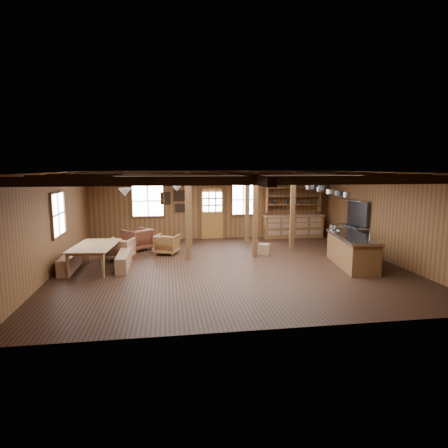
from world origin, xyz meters
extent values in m
cube|color=black|center=(0.00, 0.00, -0.01)|extent=(10.00, 9.00, 0.02)
cube|color=black|center=(0.00, 0.00, 2.81)|extent=(10.00, 9.00, 0.02)
cube|color=#593619|center=(-5.01, 0.00, 1.40)|extent=(0.02, 9.00, 2.80)
cube|color=#593619|center=(5.01, 0.00, 1.40)|extent=(0.02, 9.00, 2.80)
cube|color=#593619|center=(0.00, 4.51, 1.40)|extent=(10.00, 0.02, 2.80)
cube|color=#593619|center=(0.00, -4.51, 1.40)|extent=(10.00, 0.02, 2.80)
cube|color=black|center=(0.00, -3.50, 2.68)|extent=(9.80, 0.12, 0.18)
cube|color=black|center=(0.00, -2.00, 2.68)|extent=(9.80, 0.12, 0.18)
cube|color=black|center=(0.00, -0.50, 2.68)|extent=(9.80, 0.12, 0.18)
cube|color=black|center=(0.00, 1.00, 2.68)|extent=(9.80, 0.12, 0.18)
cube|color=black|center=(0.00, 2.50, 2.68)|extent=(9.80, 0.12, 0.18)
cube|color=black|center=(0.00, 3.80, 2.68)|extent=(9.80, 0.12, 0.18)
cube|color=black|center=(0.00, 0.00, 2.68)|extent=(0.18, 8.82, 0.18)
cube|color=#442C13|center=(-1.20, 1.00, 1.40)|extent=(0.15, 0.15, 2.80)
cube|color=#442C13|center=(-1.00, 3.20, 1.40)|extent=(0.15, 0.15, 2.80)
cube|color=#442C13|center=(1.00, 1.00, 1.40)|extent=(0.15, 0.15, 2.80)
cube|color=#442C13|center=(1.20, 3.20, 1.40)|extent=(0.15, 0.15, 2.80)
cube|color=#442C13|center=(2.60, 2.00, 1.40)|extent=(0.15, 0.15, 2.80)
cube|color=brown|center=(0.00, 4.45, 0.55)|extent=(0.90, 0.06, 1.10)
cube|color=#442C13|center=(-0.48, 4.45, 1.05)|extent=(0.06, 0.08, 2.10)
cube|color=#442C13|center=(0.48, 4.45, 1.05)|extent=(0.06, 0.08, 2.10)
cube|color=#442C13|center=(0.00, 4.45, 2.12)|extent=(1.02, 0.08, 0.06)
cube|color=white|center=(0.00, 4.45, 1.55)|extent=(0.84, 0.02, 0.90)
cube|color=white|center=(-2.60, 4.46, 1.60)|extent=(1.20, 0.02, 1.20)
cube|color=#442C13|center=(-2.60, 4.46, 1.60)|extent=(1.32, 0.06, 1.32)
cube|color=white|center=(1.30, 4.46, 1.60)|extent=(0.90, 0.02, 1.20)
cube|color=#442C13|center=(1.30, 4.46, 1.60)|extent=(1.02, 0.06, 1.32)
cube|color=white|center=(-4.96, 0.50, 1.60)|extent=(0.02, 1.20, 1.20)
cube|color=#442C13|center=(-4.96, 0.50, 1.60)|extent=(0.14, 1.24, 1.32)
cube|color=beige|center=(-1.30, 4.46, 1.80)|extent=(0.50, 0.03, 0.40)
cube|color=black|center=(-1.30, 4.45, 1.80)|extent=(0.55, 0.02, 0.45)
cube|color=beige|center=(-1.90, 4.46, 1.70)|extent=(0.35, 0.03, 0.45)
cube|color=black|center=(-1.90, 4.45, 1.70)|extent=(0.40, 0.02, 0.50)
cube|color=beige|center=(-1.30, 4.46, 1.30)|extent=(0.40, 0.03, 0.30)
cube|color=black|center=(-1.30, 4.45, 1.30)|extent=(0.45, 0.02, 0.35)
cube|color=brown|center=(3.40, 4.20, 0.45)|extent=(2.50, 0.55, 0.90)
cube|color=brown|center=(3.40, 4.18, 0.93)|extent=(2.55, 0.60, 0.06)
cube|color=brown|center=(3.40, 4.25, 1.40)|extent=(2.30, 0.35, 0.04)
cube|color=brown|center=(3.40, 4.25, 1.75)|extent=(2.30, 0.35, 0.04)
cube|color=brown|center=(3.40, 4.25, 2.10)|extent=(2.30, 0.35, 0.04)
cube|color=brown|center=(2.25, 4.25, 1.75)|extent=(0.04, 0.35, 1.40)
cube|color=brown|center=(4.55, 4.25, 1.75)|extent=(0.04, 0.35, 1.40)
cylinder|color=#2F2E31|center=(-3.00, 0.00, 2.58)|extent=(0.02, 0.02, 0.45)
cone|color=white|center=(-3.00, 0.00, 2.25)|extent=(0.36, 0.36, 0.22)
cylinder|color=#2F2E31|center=(-1.50, 2.00, 2.58)|extent=(0.02, 0.02, 0.45)
cone|color=white|center=(-1.50, 2.00, 2.25)|extent=(0.36, 0.36, 0.22)
cylinder|color=#2F2E31|center=(3.05, 0.30, 2.55)|extent=(0.04, 3.00, 0.04)
cylinder|color=#2F2E31|center=(3.11, -1.05, 2.40)|extent=(0.01, 0.01, 0.29)
cylinder|color=#B2B5B9|center=(3.11, -1.05, 2.19)|extent=(0.20, 0.20, 0.14)
cylinder|color=#2F2E31|center=(3.09, -0.60, 2.41)|extent=(0.01, 0.01, 0.29)
cylinder|color=#2F2E31|center=(3.09, -0.60, 2.19)|extent=(0.24, 0.24, 0.14)
cylinder|color=#2F2E31|center=(3.04, -0.15, 2.42)|extent=(0.01, 0.01, 0.26)
cylinder|color=#B2B5B9|center=(3.04, -0.15, 2.22)|extent=(0.26, 0.26, 0.14)
cylinder|color=#2F2E31|center=(2.97, 0.30, 2.46)|extent=(0.01, 0.01, 0.18)
cylinder|color=#2F2E31|center=(2.97, 0.30, 2.30)|extent=(0.27, 0.27, 0.14)
cylinder|color=#2F2E31|center=(3.08, 0.75, 2.43)|extent=(0.01, 0.01, 0.24)
cylinder|color=#B2B5B9|center=(3.08, 0.75, 2.24)|extent=(0.22, 0.22, 0.14)
cylinder|color=#2F2E31|center=(3.04, 1.20, 2.45)|extent=(0.01, 0.01, 0.20)
cylinder|color=#2F2E31|center=(3.04, 1.20, 2.28)|extent=(0.19, 0.19, 0.14)
cylinder|color=#2F2E31|center=(3.05, 1.65, 2.43)|extent=(0.01, 0.01, 0.23)
cylinder|color=#B2B5B9|center=(3.05, 1.65, 2.25)|extent=(0.24, 0.24, 0.14)
cube|color=brown|center=(3.60, -0.55, 0.43)|extent=(1.14, 2.49, 0.86)
cube|color=#B2B5B9|center=(3.60, -0.55, 0.90)|extent=(1.23, 2.60, 0.08)
cylinder|color=#2F2E31|center=(3.60, -1.15, 0.90)|extent=(0.44, 0.44, 0.06)
cylinder|color=#B2B5B9|center=(3.80, -1.15, 1.05)|extent=(0.03, 0.03, 0.30)
cube|color=brown|center=(1.40, 1.31, 0.18)|extent=(0.49, 0.43, 0.36)
cube|color=#2F2E31|center=(4.60, 1.61, 0.41)|extent=(0.73, 1.38, 0.83)
cube|color=#B2B5B9|center=(4.60, 1.61, 0.84)|extent=(0.75, 1.39, 0.04)
cube|color=#2F2E31|center=(4.92, 1.61, 1.33)|extent=(0.12, 1.38, 0.92)
cube|color=#B2B5B9|center=(4.80, 1.61, 1.79)|extent=(0.40, 1.47, 0.05)
imported|color=olive|center=(-3.90, 0.26, 0.36)|extent=(1.33, 2.13, 0.71)
cube|color=brown|center=(-4.65, 0.26, 0.23)|extent=(0.32, 1.68, 0.46)
cube|color=brown|center=(-3.14, 0.26, 0.23)|extent=(0.31, 1.66, 0.46)
imported|color=#5A2B1B|center=(-2.92, 2.69, 0.38)|extent=(1.17, 1.17, 0.77)
imported|color=brown|center=(-1.87, 1.90, 0.34)|extent=(0.94, 0.95, 0.68)
imported|color=#986845|center=(-3.35, 1.34, 0.35)|extent=(0.90, 0.92, 0.69)
cylinder|color=#B2B5B9|center=(3.47, 0.45, 1.03)|extent=(0.30, 0.30, 0.18)
imported|color=silver|center=(3.31, -0.02, 0.97)|extent=(0.27, 0.27, 0.06)
camera|label=1|loc=(-1.83, -10.78, 2.94)|focal=30.00mm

